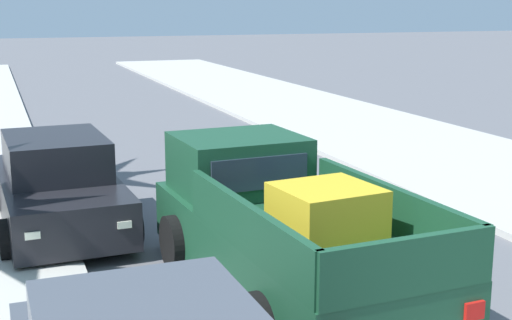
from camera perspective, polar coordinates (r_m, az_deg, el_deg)
sidewalk_right at (r=18.38m, az=13.35°, el=0.86°), size 5.38×60.00×0.12m
curb_right at (r=17.70m, az=9.87°, el=0.55°), size 0.16×60.00×0.10m
pickup_truck at (r=9.03m, az=2.01°, el=-5.78°), size 2.41×5.30×1.80m
car_right_near at (r=12.04m, az=-15.56°, el=-2.05°), size 2.15×4.32×1.54m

